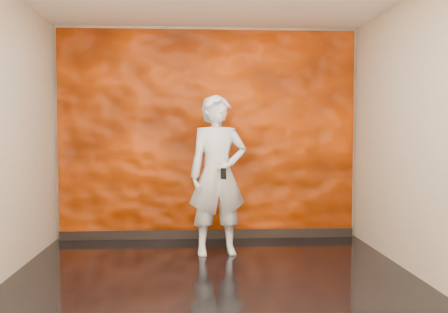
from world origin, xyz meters
The scene contains 5 objects.
room centered at (0.00, 0.00, 1.40)m, with size 4.02×4.02×2.81m.
feature_wall centered at (0.00, 1.96, 1.38)m, with size 3.90×0.06×2.75m, color #E84400.
baseboard centered at (0.00, 1.92, 0.06)m, with size 3.90×0.04×0.12m, color black.
man centered at (0.09, 1.08, 0.92)m, with size 0.67×0.44×1.84m, color #9C9FAA.
phone centered at (0.14, 0.80, 0.96)m, with size 0.07×0.01×0.12m, color black.
Camera 1 is at (-0.19, -4.65, 1.44)m, focal length 40.00 mm.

